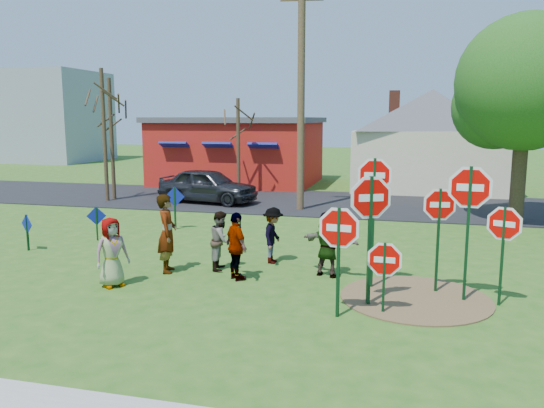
{
  "coord_description": "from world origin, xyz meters",
  "views": [
    {
      "loc": [
        4.17,
        -12.34,
        3.83
      ],
      "look_at": [
        0.71,
        1.4,
        1.54
      ],
      "focal_mm": 35.0,
      "sensor_mm": 36.0,
      "label": 1
    }
  ],
  "objects_px": {
    "suv": "(208,185)",
    "leafy_tree": "(529,90)",
    "stop_sign_a": "(339,237)",
    "utility_pole": "(301,87)",
    "stop_sign_d": "(439,214)",
    "person_a": "(112,252)",
    "stop_sign_c": "(469,202)",
    "stop_sign_b": "(374,189)",
    "person_b": "(167,233)"
  },
  "relations": [
    {
      "from": "stop_sign_b",
      "to": "leafy_tree",
      "type": "relative_size",
      "value": 0.41
    },
    {
      "from": "stop_sign_c",
      "to": "leafy_tree",
      "type": "relative_size",
      "value": 0.4
    },
    {
      "from": "stop_sign_b",
      "to": "utility_pole",
      "type": "relative_size",
      "value": 0.32
    },
    {
      "from": "stop_sign_b",
      "to": "person_a",
      "type": "xyz_separation_m",
      "value": [
        -5.8,
        -1.35,
        -1.47
      ]
    },
    {
      "from": "person_b",
      "to": "suv",
      "type": "xyz_separation_m",
      "value": [
        -2.98,
        10.59,
        -0.17
      ]
    },
    {
      "from": "suv",
      "to": "stop_sign_a",
      "type": "bearing_deg",
      "value": -139.51
    },
    {
      "from": "stop_sign_d",
      "to": "suv",
      "type": "height_order",
      "value": "stop_sign_d"
    },
    {
      "from": "stop_sign_d",
      "to": "suv",
      "type": "xyz_separation_m",
      "value": [
        -9.45,
        10.62,
        -0.96
      ]
    },
    {
      "from": "stop_sign_a",
      "to": "suv",
      "type": "relative_size",
      "value": 0.51
    },
    {
      "from": "stop_sign_d",
      "to": "utility_pole",
      "type": "bearing_deg",
      "value": 106.79
    },
    {
      "from": "stop_sign_a",
      "to": "suv",
      "type": "distance_m",
      "value": 14.7
    },
    {
      "from": "stop_sign_a",
      "to": "suv",
      "type": "height_order",
      "value": "stop_sign_a"
    },
    {
      "from": "person_b",
      "to": "suv",
      "type": "relative_size",
      "value": 0.43
    },
    {
      "from": "stop_sign_a",
      "to": "stop_sign_b",
      "type": "relative_size",
      "value": 0.74
    },
    {
      "from": "stop_sign_b",
      "to": "person_a",
      "type": "bearing_deg",
      "value": -165.62
    },
    {
      "from": "stop_sign_a",
      "to": "stop_sign_c",
      "type": "distance_m",
      "value": 2.99
    },
    {
      "from": "stop_sign_b",
      "to": "stop_sign_c",
      "type": "relative_size",
      "value": 1.03
    },
    {
      "from": "stop_sign_d",
      "to": "utility_pole",
      "type": "relative_size",
      "value": 0.25
    },
    {
      "from": "stop_sign_c",
      "to": "person_a",
      "type": "bearing_deg",
      "value": -166.7
    },
    {
      "from": "stop_sign_d",
      "to": "person_b",
      "type": "xyz_separation_m",
      "value": [
        -6.48,
        0.02,
        -0.79
      ]
    },
    {
      "from": "person_a",
      "to": "person_b",
      "type": "bearing_deg",
      "value": 7.77
    },
    {
      "from": "utility_pole",
      "to": "suv",
      "type": "bearing_deg",
      "value": 170.0
    },
    {
      "from": "stop_sign_b",
      "to": "person_a",
      "type": "height_order",
      "value": "stop_sign_b"
    },
    {
      "from": "stop_sign_c",
      "to": "stop_sign_d",
      "type": "height_order",
      "value": "stop_sign_c"
    },
    {
      "from": "person_a",
      "to": "utility_pole",
      "type": "distance_m",
      "value": 12.2
    },
    {
      "from": "stop_sign_d",
      "to": "suv",
      "type": "distance_m",
      "value": 14.25
    },
    {
      "from": "person_a",
      "to": "leafy_tree",
      "type": "relative_size",
      "value": 0.22
    },
    {
      "from": "stop_sign_a",
      "to": "utility_pole",
      "type": "xyz_separation_m",
      "value": [
        -3.07,
        11.83,
        3.53
      ]
    },
    {
      "from": "stop_sign_b",
      "to": "person_b",
      "type": "xyz_separation_m",
      "value": [
        -5.07,
        0.04,
        -1.28
      ]
    },
    {
      "from": "person_b",
      "to": "utility_pole",
      "type": "bearing_deg",
      "value": -27.15
    },
    {
      "from": "suv",
      "to": "utility_pole",
      "type": "xyz_separation_m",
      "value": [
        4.45,
        -0.78,
        4.29
      ]
    },
    {
      "from": "person_a",
      "to": "stop_sign_d",
      "type": "bearing_deg",
      "value": -43.77
    },
    {
      "from": "person_a",
      "to": "stop_sign_a",
      "type": "bearing_deg",
      "value": -61.38
    },
    {
      "from": "stop_sign_a",
      "to": "utility_pole",
      "type": "height_order",
      "value": "utility_pole"
    },
    {
      "from": "stop_sign_d",
      "to": "person_a",
      "type": "xyz_separation_m",
      "value": [
        -7.21,
        -1.37,
        -0.97
      ]
    },
    {
      "from": "person_a",
      "to": "suv",
      "type": "xyz_separation_m",
      "value": [
        -2.25,
        11.98,
        0.01
      ]
    },
    {
      "from": "stop_sign_c",
      "to": "stop_sign_a",
      "type": "bearing_deg",
      "value": -141.5
    },
    {
      "from": "stop_sign_b",
      "to": "suv",
      "type": "distance_m",
      "value": 13.41
    },
    {
      "from": "stop_sign_a",
      "to": "stop_sign_c",
      "type": "xyz_separation_m",
      "value": [
        2.49,
        1.55,
        0.54
      ]
    },
    {
      "from": "person_a",
      "to": "utility_pole",
      "type": "height_order",
      "value": "utility_pole"
    },
    {
      "from": "stop_sign_a",
      "to": "stop_sign_c",
      "type": "relative_size",
      "value": 0.76
    },
    {
      "from": "person_b",
      "to": "suv",
      "type": "height_order",
      "value": "person_b"
    },
    {
      "from": "stop_sign_c",
      "to": "suv",
      "type": "distance_m",
      "value": 14.97
    },
    {
      "from": "stop_sign_a",
      "to": "leafy_tree",
      "type": "distance_m",
      "value": 12.42
    },
    {
      "from": "stop_sign_c",
      "to": "person_a",
      "type": "height_order",
      "value": "stop_sign_c"
    },
    {
      "from": "suv",
      "to": "utility_pole",
      "type": "height_order",
      "value": "utility_pole"
    },
    {
      "from": "suv",
      "to": "leafy_tree",
      "type": "bearing_deg",
      "value": -88.53
    },
    {
      "from": "stop_sign_b",
      "to": "person_a",
      "type": "relative_size",
      "value": 1.92
    },
    {
      "from": "stop_sign_b",
      "to": "utility_pole",
      "type": "distance_m",
      "value": 10.86
    },
    {
      "from": "stop_sign_b",
      "to": "stop_sign_d",
      "type": "xyz_separation_m",
      "value": [
        1.41,
        0.02,
        -0.5
      ]
    }
  ]
}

